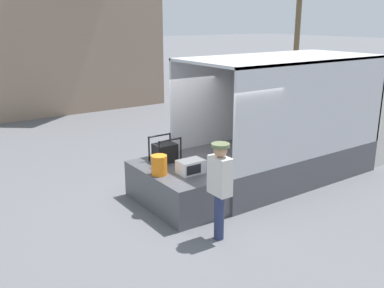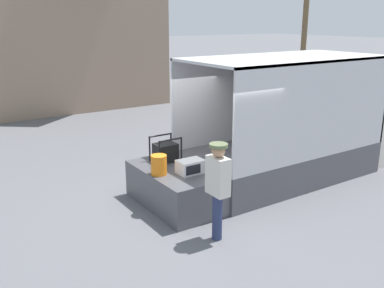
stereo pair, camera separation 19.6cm
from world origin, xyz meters
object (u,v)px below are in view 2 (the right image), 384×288
(portable_generator, at_px, (166,152))
(utility_pole, at_px, (305,19))
(microwave, at_px, (191,167))
(orange_bucket, at_px, (159,165))
(box_truck, at_px, (328,129))
(worker_person, at_px, (218,181))

(portable_generator, bearing_deg, utility_pole, 31.38)
(microwave, relative_size, orange_bucket, 1.32)
(microwave, bearing_deg, box_truck, 4.62)
(box_truck, bearing_deg, worker_person, -161.14)
(microwave, xyz_separation_m, orange_bucket, (-0.57, 0.29, 0.06))
(worker_person, distance_m, utility_pole, 16.52)
(box_truck, relative_size, microwave, 13.08)
(portable_generator, relative_size, orange_bucket, 1.45)
(box_truck, distance_m, utility_pole, 11.83)
(microwave, bearing_deg, worker_person, -102.65)
(utility_pole, bearing_deg, microwave, -145.58)
(orange_bucket, relative_size, worker_person, 0.22)
(worker_person, bearing_deg, box_truck, 18.86)
(portable_generator, distance_m, orange_bucket, 0.84)
(microwave, relative_size, portable_generator, 0.91)
(orange_bucket, bearing_deg, portable_generator, 49.66)
(box_truck, height_order, orange_bucket, box_truck)
(box_truck, distance_m, portable_generator, 4.69)
(box_truck, distance_m, worker_person, 5.21)
(portable_generator, height_order, worker_person, worker_person)
(utility_pole, bearing_deg, worker_person, -142.37)
(portable_generator, bearing_deg, box_truck, -6.85)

